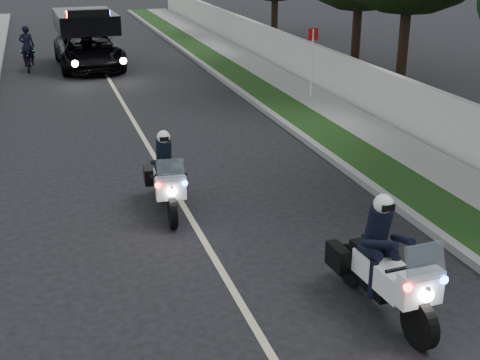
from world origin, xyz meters
name	(u,v)px	position (x,y,z in m)	size (l,w,h in m)	color
ground	(249,317)	(0.00, 0.00, 0.00)	(120.00, 120.00, 0.00)	black
curb_right	(274,116)	(4.10, 10.00, 0.07)	(0.20, 60.00, 0.15)	gray
grass_verge	(295,114)	(4.80, 10.00, 0.08)	(1.20, 60.00, 0.16)	#193814
sidewalk_right	(334,111)	(6.10, 10.00, 0.08)	(1.40, 60.00, 0.16)	gray
property_wall	(364,87)	(7.10, 10.00, 0.75)	(0.22, 60.00, 1.50)	beige
lane_marking	(139,130)	(0.00, 10.00, 0.00)	(0.12, 50.00, 0.01)	#BFB78C
police_moto_left	(168,210)	(-0.35, 4.16, 0.00)	(0.68, 1.93, 1.64)	white
police_moto_right	(380,311)	(1.90, -0.43, 0.00)	(0.75, 2.14, 1.82)	white
police_suv	(90,67)	(-0.48, 19.77, 0.00)	(2.51, 5.43, 2.64)	black
bicycle	(30,70)	(-2.89, 19.89, 0.00)	(0.59, 1.70, 0.89)	black
cyclist	(30,70)	(-2.89, 19.89, 0.00)	(0.58, 0.38, 1.60)	black
sign_post	(310,101)	(6.00, 11.60, 0.00)	(0.39, 0.39, 2.48)	red
tree_right_c	(399,88)	(9.84, 12.41, 0.00)	(7.22, 7.22, 12.03)	black
tree_right_d	(354,69)	(9.96, 16.18, 0.00)	(6.45, 6.45, 10.75)	#203D14
tree_right_e	(274,36)	(10.00, 25.80, 0.00)	(5.12, 5.12, 8.54)	#183510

